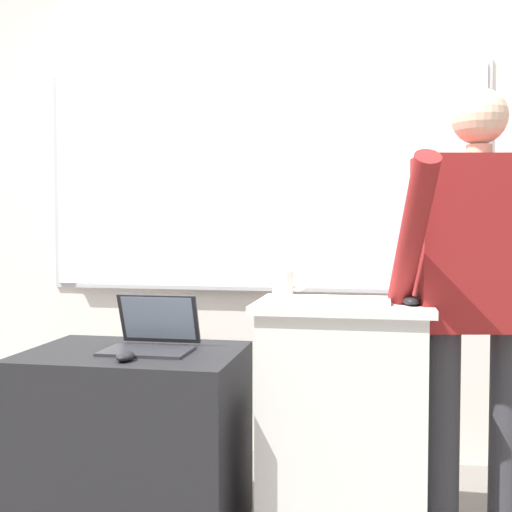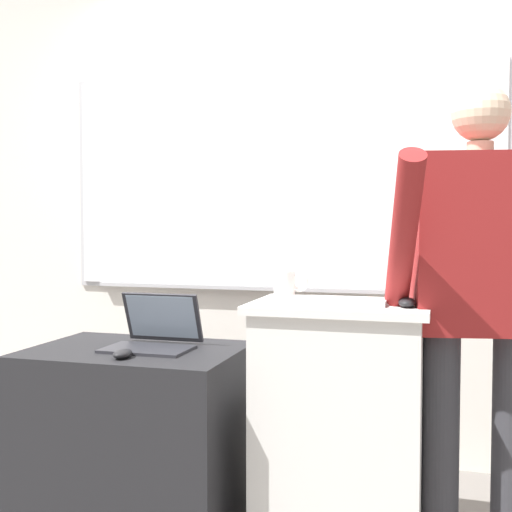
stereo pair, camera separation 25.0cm
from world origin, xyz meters
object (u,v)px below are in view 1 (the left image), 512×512
(lectern_podium, at_px, (342,424))
(wireless_keyboard, at_px, (336,300))
(computer_mouse_by_laptop, at_px, (125,356))
(computer_mouse_by_keyboard, at_px, (411,301))
(coffee_mug, at_px, (284,283))
(laptop, at_px, (153,333))
(person_presenter, at_px, (477,288))
(side_desk, at_px, (134,443))

(lectern_podium, height_order, wireless_keyboard, wireless_keyboard)
(wireless_keyboard, relative_size, computer_mouse_by_laptop, 3.87)
(lectern_podium, xyz_separation_m, computer_mouse_by_keyboard, (0.24, -0.07, 0.48))
(computer_mouse_by_keyboard, height_order, coffee_mug, coffee_mug)
(laptop, bearing_deg, person_presenter, 0.75)
(wireless_keyboard, xyz_separation_m, coffee_mug, (-0.22, 0.21, 0.04))
(computer_mouse_by_keyboard, relative_size, coffee_mug, 0.71)
(laptop, height_order, computer_mouse_by_keyboard, computer_mouse_by_keyboard)
(lectern_podium, relative_size, side_desk, 1.12)
(coffee_mug, bearing_deg, person_presenter, -10.61)
(lectern_podium, bearing_deg, laptop, 179.65)
(computer_mouse_by_laptop, bearing_deg, lectern_podium, 16.98)
(laptop, relative_size, computer_mouse_by_keyboard, 3.35)
(lectern_podium, relative_size, laptop, 2.78)
(lectern_podium, height_order, side_desk, lectern_podium)
(wireless_keyboard, relative_size, coffee_mug, 2.74)
(wireless_keyboard, bearing_deg, computer_mouse_by_keyboard, -3.07)
(lectern_podium, xyz_separation_m, coffee_mug, (-0.24, 0.16, 0.51))
(person_presenter, xyz_separation_m, wireless_keyboard, (-0.50, -0.08, -0.05))
(computer_mouse_by_laptop, bearing_deg, side_desk, 103.24)
(computer_mouse_by_keyboard, bearing_deg, side_desk, 178.80)
(computer_mouse_by_laptop, bearing_deg, laptop, 85.00)
(person_presenter, bearing_deg, coffee_mug, 158.61)
(laptop, distance_m, coffee_mug, 0.56)
(person_presenter, bearing_deg, computer_mouse_by_laptop, -179.23)
(computer_mouse_by_keyboard, distance_m, coffee_mug, 0.54)
(computer_mouse_by_laptop, relative_size, computer_mouse_by_keyboard, 1.00)
(lectern_podium, relative_size, coffee_mug, 6.59)
(laptop, bearing_deg, coffee_mug, 16.78)
(side_desk, distance_m, laptop, 0.44)
(side_desk, relative_size, wireless_keyboard, 2.15)
(wireless_keyboard, distance_m, computer_mouse_by_keyboard, 0.27)
(laptop, distance_m, computer_mouse_by_keyboard, 1.00)
(computer_mouse_by_keyboard, bearing_deg, person_presenter, 21.30)
(person_presenter, relative_size, computer_mouse_by_keyboard, 17.01)
(person_presenter, bearing_deg, wireless_keyboard, 178.03)
(laptop, distance_m, wireless_keyboard, 0.74)
(lectern_podium, xyz_separation_m, computer_mouse_by_laptop, (-0.76, -0.23, 0.27))
(laptop, distance_m, computer_mouse_by_laptop, 0.24)
(lectern_podium, distance_m, computer_mouse_by_laptop, 0.84)
(lectern_podium, height_order, computer_mouse_by_keyboard, computer_mouse_by_keyboard)
(laptop, xyz_separation_m, coffee_mug, (0.50, 0.15, 0.19))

